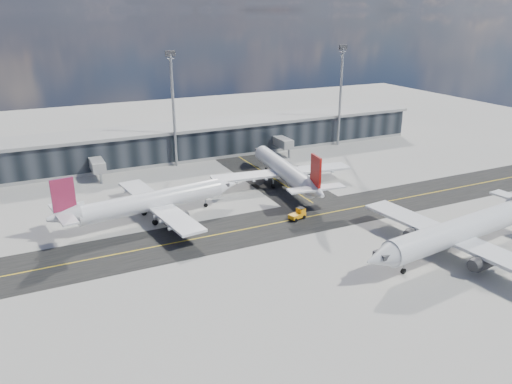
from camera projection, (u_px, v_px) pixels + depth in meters
ground at (256, 237)px, 88.71m from camera, size 300.00×300.00×0.00m
taxiway_lanes at (251, 213)px, 99.40m from camera, size 180.00×63.00×0.03m
terminal_concourse at (168, 144)px, 133.91m from camera, size 152.00×19.80×8.80m
floodlight_masts at (173, 106)px, 124.06m from camera, size 102.50×0.70×28.90m
airliner_af at (150, 202)px, 94.89m from camera, size 37.73×32.27×11.18m
airliner_redtail at (285, 170)px, 113.00m from camera, size 33.35×39.03×11.55m
airliner_near at (462, 230)px, 81.63m from camera, size 42.31×36.16×12.53m
baggage_tug at (298, 214)px, 96.05m from camera, size 3.74×2.59×2.14m
service_van at (303, 170)px, 123.43m from camera, size 5.76×6.60×1.69m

